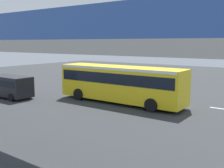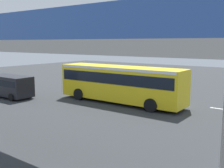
{
  "view_description": "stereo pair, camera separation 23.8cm",
  "coord_description": "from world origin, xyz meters",
  "px_view_note": "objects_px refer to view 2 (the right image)",
  "views": [
    {
      "loc": [
        -13.04,
        19.23,
        5.17
      ],
      "look_at": [
        0.56,
        0.42,
        1.6
      ],
      "focal_mm": 43.37,
      "sensor_mm": 36.0,
      "label": 1
    },
    {
      "loc": [
        -13.24,
        19.09,
        5.17
      ],
      "look_at": [
        0.56,
        0.42,
        1.6
      ],
      "focal_mm": 43.37,
      "sensor_mm": 36.0,
      "label": 2
    }
  ],
  "objects_px": {
    "city_bus": "(120,81)",
    "parked_van": "(10,85)",
    "pedestrian": "(82,80)",
    "traffic_sign": "(183,80)"
  },
  "relations": [
    {
      "from": "city_bus",
      "to": "parked_van",
      "type": "bearing_deg",
      "value": 23.39
    },
    {
      "from": "city_bus",
      "to": "parked_van",
      "type": "relative_size",
      "value": 2.4
    },
    {
      "from": "parked_van",
      "to": "pedestrian",
      "type": "bearing_deg",
      "value": -100.33
    },
    {
      "from": "parked_van",
      "to": "traffic_sign",
      "type": "bearing_deg",
      "value": -149.34
    },
    {
      "from": "pedestrian",
      "to": "city_bus",
      "type": "bearing_deg",
      "value": 153.87
    },
    {
      "from": "parked_van",
      "to": "pedestrian",
      "type": "xyz_separation_m",
      "value": [
        -1.51,
        -8.27,
        -0.3
      ]
    },
    {
      "from": "city_bus",
      "to": "traffic_sign",
      "type": "distance_m",
      "value": 5.66
    },
    {
      "from": "pedestrian",
      "to": "traffic_sign",
      "type": "distance_m",
      "value": 12.34
    },
    {
      "from": "city_bus",
      "to": "pedestrian",
      "type": "xyz_separation_m",
      "value": [
        8.25,
        -4.05,
        -1.0
      ]
    },
    {
      "from": "city_bus",
      "to": "traffic_sign",
      "type": "relative_size",
      "value": 4.12
    }
  ]
}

